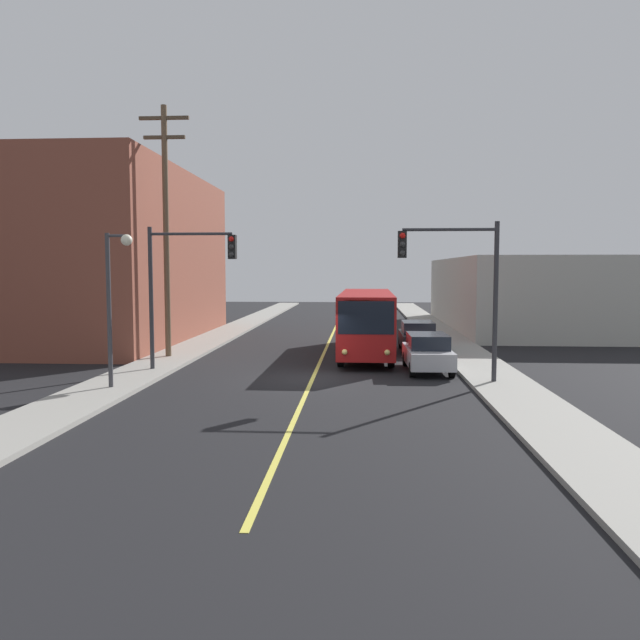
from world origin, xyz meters
The scene contains 13 objects.
ground_plane centered at (0.00, 0.00, 0.00)m, with size 120.00×120.00×0.00m, color black.
sidewalk_left centered at (-7.25, 10.00, 0.07)m, with size 2.50×90.00×0.15m, color gray.
sidewalk_right centered at (7.25, 10.00, 0.07)m, with size 2.50×90.00×0.15m, color gray.
lane_stripe_center centered at (0.00, 15.00, 0.01)m, with size 0.16×60.00×0.01m, color #D8CC4C.
building_left_brick centered at (-13.49, 13.05, 5.13)m, with size 10.00×19.86×10.27m.
building_right_warehouse centered at (14.49, 23.07, 2.60)m, with size 12.00×23.25×5.20m.
city_bus centered at (2.20, 7.32, 1.82)m, with size 2.69×12.18×3.20m.
parked_car_silver centered at (4.77, 1.98, 0.84)m, with size 1.89×4.43×1.62m.
parked_car_black centered at (4.93, 8.49, 0.84)m, with size 1.83×4.41×1.62m.
utility_pole_near centered at (-7.47, 4.99, 6.68)m, with size 2.40×0.28×11.99m.
traffic_signal_left_corner centered at (-5.41, 1.08, 4.30)m, with size 3.75×0.48×6.00m.
traffic_signal_right_corner centered at (5.41, -1.08, 4.30)m, with size 3.75×0.48×6.00m.
street_lamp_left centered at (-6.83, -3.14, 3.74)m, with size 0.98×0.40×5.50m.
Camera 1 is at (1.91, -25.00, 4.35)m, focal length 35.37 mm.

